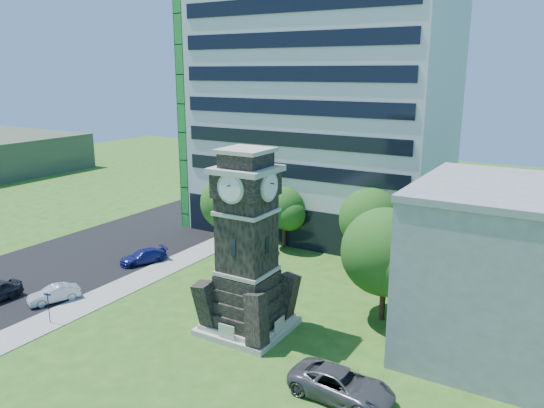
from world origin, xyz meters
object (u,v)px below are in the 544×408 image
Objects in this scene: clock_tower at (247,255)px; park_bench at (252,322)px; car_street_mid at (54,294)px; car_street_north at (143,256)px; car_east_lot at (342,385)px; street_sign at (48,304)px.

clock_tower is 5.93× the size of park_bench.
clock_tower is 16.07m from car_street_mid.
car_street_north is at bearing 151.70° from park_bench.
car_street_north is at bearing 70.82° from car_east_lot.
street_sign is at bearing -19.18° from car_street_mid.
park_bench is (-8.22, 3.96, -0.23)m from car_east_lot.
clock_tower reaches higher than car_east_lot.
car_east_lot is 2.50× the size of street_sign.
clock_tower is at bearing 37.04° from car_street_mid.
car_east_lot reaches higher than park_bench.
park_bench is 0.91× the size of street_sign.
street_sign is at bearing -161.05° from park_bench.
street_sign is (2.91, -12.03, 0.81)m from car_street_north.
clock_tower is at bearing 3.84° from car_street_north.
park_bench is 13.97m from street_sign.
clock_tower is at bearing 167.86° from park_bench.
clock_tower reaches higher than car_street_mid.
park_bench is (15.37, -5.76, -0.05)m from car_street_north.
car_street_mid is at bearing -173.76° from park_bench.
park_bench is at bearing 4.16° from car_street_north.
street_sign is at bearing 99.59° from car_east_lot.
car_street_north is 2.05× the size of park_bench.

